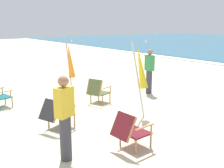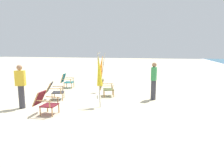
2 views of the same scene
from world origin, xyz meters
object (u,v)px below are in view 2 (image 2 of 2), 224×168
object	(u,v)px
beach_chair_far_center	(54,90)
beach_chair_front_left	(45,102)
umbrella_furled_yellow	(99,71)
person_by_waterline	(154,81)
person_near_chairs	(21,86)
beach_chair_back_left	(105,87)
beach_chair_back_right	(66,80)
umbrella_furled_orange	(101,66)

from	to	relation	value
beach_chair_far_center	beach_chair_front_left	world-z (taller)	beach_chair_front_left
beach_chair_far_center	umbrella_furled_yellow	world-z (taller)	umbrella_furled_yellow
beach_chair_far_center	person_by_waterline	xyz separation A→B (m)	(-1.09, 4.22, 0.42)
umbrella_furled_yellow	person_near_chairs	bearing A→B (deg)	-71.29
beach_chair_back_left	beach_chair_front_left	bearing A→B (deg)	-22.40
beach_chair_back_right	beach_chair_front_left	bearing A→B (deg)	18.37
umbrella_furled_yellow	person_by_waterline	size ratio (longest dim) A/B	1.29
beach_chair_back_left	umbrella_furled_yellow	bearing A→B (deg)	8.56
umbrella_furled_yellow	person_by_waterline	xyz separation A→B (m)	(-1.61, 1.96, -0.53)
beach_chair_back_right	umbrella_furled_orange	size ratio (longest dim) A/B	0.40
umbrella_furled_orange	person_near_chairs	distance (m)	4.10
beach_chair_front_left	umbrella_furled_orange	xyz separation A→B (m)	(-3.95, 0.78, 0.90)
umbrella_furled_yellow	beach_chair_front_left	bearing A→B (deg)	-48.49
umbrella_furled_orange	person_by_waterline	bearing A→B (deg)	69.72
umbrella_furled_yellow	beach_chair_back_right	bearing A→B (deg)	-136.29
beach_chair_far_center	person_by_waterline	distance (m)	4.38
person_near_chairs	person_by_waterline	size ratio (longest dim) A/B	1.00
beach_chair_front_left	umbrella_furled_orange	size ratio (longest dim) A/B	0.39
beach_chair_back_left	person_near_chairs	xyz separation A→B (m)	(2.64, -2.50, 0.41)
beach_chair_front_left	person_near_chairs	xyz separation A→B (m)	(-0.41, -1.24, 0.41)
beach_chair_back_right	person_near_chairs	bearing A→B (deg)	3.44
beach_chair_back_right	umbrella_furled_yellow	size ratio (longest dim) A/B	0.39
beach_chair_back_left	beach_chair_front_left	distance (m)	3.29
beach_chair_far_center	person_near_chairs	world-z (taller)	person_near_chairs
beach_chair_far_center	beach_chair_back_left	distance (m)	2.33
beach_chair_far_center	beach_chair_back_right	distance (m)	2.71
beach_chair_front_left	umbrella_furled_orange	bearing A→B (deg)	168.88
person_by_waterline	beach_chair_front_left	bearing A→B (deg)	-49.63
beach_chair_front_left	person_near_chairs	bearing A→B (deg)	-108.10
beach_chair_front_left	person_by_waterline	size ratio (longest dim) A/B	0.49
beach_chair_back_right	umbrella_furled_yellow	distance (m)	4.44
umbrella_furled_orange	beach_chair_back_left	bearing A→B (deg)	27.97
beach_chair_far_center	umbrella_furled_orange	bearing A→B (deg)	143.81
beach_chair_back_left	umbrella_furled_orange	size ratio (longest dim) A/B	0.40
umbrella_furled_yellow	umbrella_furled_orange	bearing A→B (deg)	-164.25
beach_chair_back_left	person_by_waterline	distance (m)	2.25
umbrella_furled_orange	person_by_waterline	size ratio (longest dim) A/B	1.25
umbrella_furled_orange	beach_chair_far_center	bearing A→B (deg)	-36.19
beach_chair_far_center	beach_chair_back_left	xyz separation A→B (m)	(-1.18, 2.00, 0.01)
person_near_chairs	umbrella_furled_yellow	bearing A→B (deg)	108.71
beach_chair_front_left	umbrella_furled_yellow	bearing A→B (deg)	131.51
beach_chair_back_right	umbrella_furled_yellow	bearing A→B (deg)	43.71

